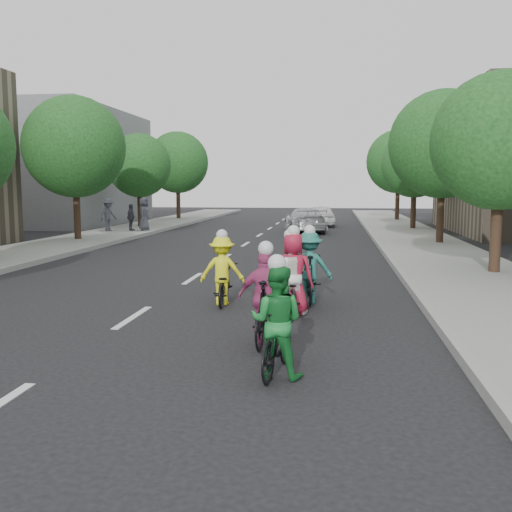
% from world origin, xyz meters
% --- Properties ---
extents(ground, '(120.00, 120.00, 0.00)m').
position_xyz_m(ground, '(0.00, 0.00, 0.00)').
color(ground, black).
rests_on(ground, ground).
extents(sidewalk_left, '(4.00, 80.00, 0.15)m').
position_xyz_m(sidewalk_left, '(-8.00, 10.00, 0.07)').
color(sidewalk_left, gray).
rests_on(sidewalk_left, ground).
extents(curb_left, '(0.18, 80.00, 0.18)m').
position_xyz_m(curb_left, '(-6.05, 10.00, 0.09)').
color(curb_left, '#999993').
rests_on(curb_left, ground).
extents(sidewalk_right, '(4.00, 80.00, 0.15)m').
position_xyz_m(sidewalk_right, '(8.00, 10.00, 0.07)').
color(sidewalk_right, gray).
rests_on(sidewalk_right, ground).
extents(curb_right, '(0.18, 80.00, 0.18)m').
position_xyz_m(curb_right, '(6.05, 10.00, 0.09)').
color(curb_right, '#999993').
rests_on(curb_right, ground).
extents(bldg_sw, '(10.00, 14.00, 8.00)m').
position_xyz_m(bldg_sw, '(-16.00, 28.00, 4.00)').
color(bldg_sw, slate).
rests_on(bldg_sw, ground).
extents(tree_l_3, '(4.80, 4.80, 6.93)m').
position_xyz_m(tree_l_3, '(-8.20, 15.00, 4.52)').
color(tree_l_3, black).
rests_on(tree_l_3, ground).
extents(tree_l_4, '(4.00, 4.00, 5.97)m').
position_xyz_m(tree_l_4, '(-8.20, 24.00, 3.96)').
color(tree_l_4, black).
rests_on(tree_l_4, ground).
extents(tree_l_5, '(4.80, 4.80, 6.93)m').
position_xyz_m(tree_l_5, '(-8.20, 33.00, 4.52)').
color(tree_l_5, black).
rests_on(tree_l_5, ground).
extents(tree_r_0, '(4.00, 4.00, 5.97)m').
position_xyz_m(tree_r_0, '(8.80, 6.60, 3.96)').
color(tree_r_0, black).
rests_on(tree_r_0, ground).
extents(tree_r_1, '(4.80, 4.80, 6.93)m').
position_xyz_m(tree_r_1, '(8.80, 15.60, 4.52)').
color(tree_r_1, black).
rests_on(tree_r_1, ground).
extents(tree_r_2, '(4.00, 4.00, 5.97)m').
position_xyz_m(tree_r_2, '(8.80, 24.60, 3.96)').
color(tree_r_2, black).
rests_on(tree_r_2, ground).
extents(tree_r_3, '(4.80, 4.80, 6.93)m').
position_xyz_m(tree_r_3, '(8.80, 33.60, 4.52)').
color(tree_r_3, black).
rests_on(tree_r_3, ground).
extents(cyclist_0, '(0.90, 1.78, 1.87)m').
position_xyz_m(cyclist_0, '(3.22, 0.86, 0.65)').
color(cyclist_0, black).
rests_on(cyclist_0, ground).
extents(cyclist_1, '(1.12, 1.92, 1.80)m').
position_xyz_m(cyclist_1, '(3.51, 2.05, 0.70)').
color(cyclist_1, black).
rests_on(cyclist_1, ground).
extents(cyclist_2, '(1.06, 1.73, 1.71)m').
position_xyz_m(cyclist_2, '(1.56, 1.59, 0.63)').
color(cyclist_2, black).
rests_on(cyclist_2, ground).
extents(cyclist_3, '(0.97, 1.92, 1.77)m').
position_xyz_m(cyclist_3, '(2.94, -1.53, 0.66)').
color(cyclist_3, black).
rests_on(cyclist_3, ground).
extents(cyclist_4, '(0.95, 1.91, 1.80)m').
position_xyz_m(cyclist_4, '(3.15, 0.89, 0.63)').
color(cyclist_4, black).
rests_on(cyclist_4, ground).
extents(cyclist_5, '(0.86, 1.64, 1.74)m').
position_xyz_m(cyclist_5, '(3.28, -3.17, 0.66)').
color(cyclist_5, black).
rests_on(cyclist_5, ground).
extents(follow_car_lead, '(2.91, 5.19, 1.42)m').
position_xyz_m(follow_car_lead, '(2.38, 22.37, 0.71)').
color(follow_car_lead, silver).
rests_on(follow_car_lead, ground).
extents(follow_car_trail, '(2.18, 4.36, 1.43)m').
position_xyz_m(follow_car_trail, '(3.15, 27.67, 0.71)').
color(follow_car_trail, white).
rests_on(follow_car_trail, ground).
extents(spectator_0, '(1.07, 1.35, 1.83)m').
position_xyz_m(spectator_0, '(-8.62, 19.85, 1.07)').
color(spectator_0, '#525460').
rests_on(spectator_0, sidewalk_left).
extents(spectator_1, '(0.40, 0.90, 1.51)m').
position_xyz_m(spectator_1, '(-7.43, 20.21, 0.91)').
color(spectator_1, '#484854').
rests_on(spectator_1, sidewalk_left).
extents(spectator_2, '(0.61, 0.93, 1.88)m').
position_xyz_m(spectator_2, '(-6.76, 20.54, 1.09)').
color(spectator_2, '#525460').
rests_on(spectator_2, sidewalk_left).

